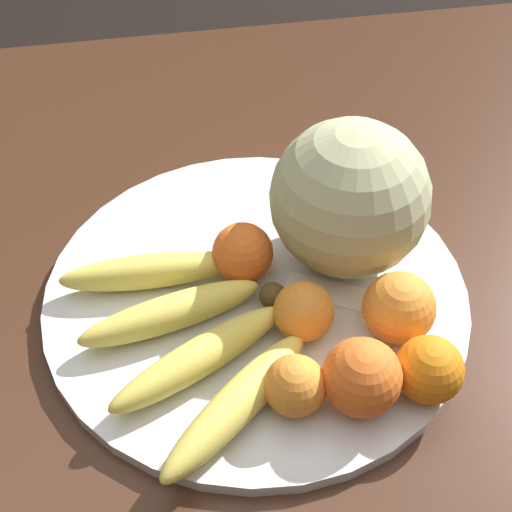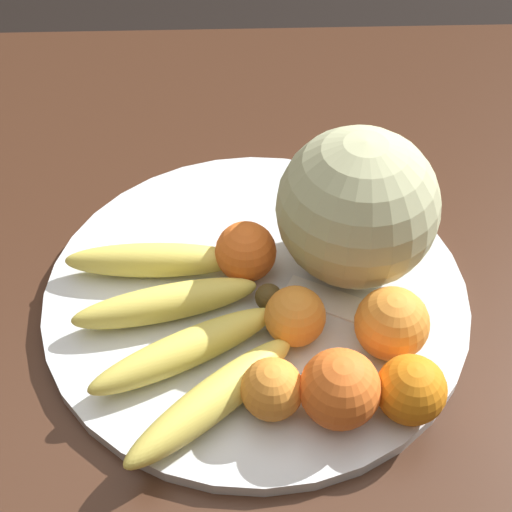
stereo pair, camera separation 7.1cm
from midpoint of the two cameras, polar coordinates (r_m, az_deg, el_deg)
The scene contains 11 objects.
kitchen_table at distance 0.86m, azimuth -1.22°, elevation -5.33°, with size 1.31×1.07×0.74m.
fruit_bowl at distance 0.75m, azimuth -2.70°, elevation -3.15°, with size 0.44×0.44×0.02m.
melon at distance 0.72m, azimuth 4.75°, elevation 4.50°, with size 0.16×0.16×0.16m.
banana_bunch at distance 0.69m, azimuth -8.25°, elevation -6.34°, with size 0.24×0.27×0.04m.
orange_front_left at distance 0.64m, azimuth 5.30°, elevation -9.82°, with size 0.07×0.07×0.07m.
orange_front_right at distance 0.69m, azimuth 0.88°, elevation -4.62°, with size 0.06×0.06×0.06m.
orange_mid_center at distance 0.64m, azimuth -0.08°, elevation -10.53°, with size 0.06×0.06×0.06m.
orange_back_left at distance 0.69m, azimuth 8.50°, elevation -4.30°, with size 0.07×0.07×0.07m.
orange_back_right at distance 0.66m, azimuth 10.67°, elevation -9.11°, with size 0.06×0.06×0.06m.
orange_top_small at distance 0.74m, azimuth -3.82°, elevation 0.10°, with size 0.06×0.06×0.06m.
produce_tag at distance 0.74m, azimuth 2.85°, elevation -3.01°, with size 0.09×0.07×0.00m.
Camera 1 is at (0.11, 0.52, 1.32)m, focal length 50.00 mm.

